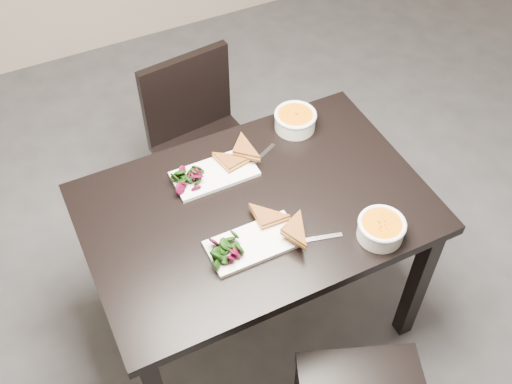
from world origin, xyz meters
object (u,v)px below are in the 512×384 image
table (256,223)px  plate_near (253,243)px  chair_far (201,137)px  plate_far (215,174)px  soup_bowl_far (295,120)px  soup_bowl_near (381,228)px

table → plate_near: plate_near is taller
plate_near → chair_far: bearing=80.6°
plate_far → soup_bowl_far: size_ratio=1.84×
table → soup_bowl_near: bearing=-43.9°
soup_bowl_near → soup_bowl_far: (-0.00, 0.59, 0.00)m
table → plate_near: (-0.08, -0.15, 0.11)m
soup_bowl_near → plate_far: size_ratio=0.53×
soup_bowl_near → plate_far: bearing=128.0°
plate_far → soup_bowl_far: bearing=14.2°
chair_far → soup_bowl_far: size_ratio=5.13×
soup_bowl_near → soup_bowl_far: size_ratio=0.97×
soup_bowl_near → soup_bowl_far: bearing=90.1°
table → soup_bowl_far: soup_bowl_far is taller
table → soup_bowl_far: size_ratio=7.25×
plate_near → soup_bowl_near: size_ratio=1.90×
plate_far → soup_bowl_near: bearing=-52.0°
plate_near → soup_bowl_near: bearing=-21.0°
plate_near → plate_far: 0.34m
soup_bowl_far → chair_far: bearing=124.6°
table → soup_bowl_far: (0.31, 0.29, 0.14)m
chair_far → plate_near: 0.87m
chair_far → soup_bowl_near: (0.26, -0.97, 0.31)m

